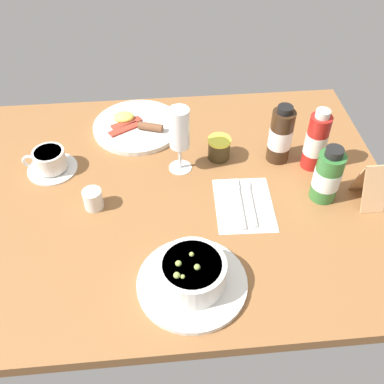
{
  "coord_description": "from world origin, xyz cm",
  "views": [
    {
      "loc": [
        -2.05,
        -77.81,
        77.34
      ],
      "look_at": [
        4.67,
        -5.35,
        4.64
      ],
      "focal_mm": 41.27,
      "sensor_mm": 36.0,
      "label": 1
    }
  ],
  "objects_px": {
    "creamer_jug": "(93,199)",
    "jam_jar": "(219,148)",
    "porridge_bowl": "(192,275)",
    "wine_glass": "(179,131)",
    "sauce_bottle_red": "(316,141)",
    "sauce_bottle_brown": "(281,136)",
    "cutlery_setting": "(244,203)",
    "coffee_cup": "(50,161)",
    "menu_card": "(372,183)",
    "sauce_bottle_green": "(327,176)",
    "breakfast_plate": "(137,126)"
  },
  "relations": [
    {
      "from": "porridge_bowl",
      "to": "wine_glass",
      "type": "xyz_separation_m",
      "value": [
        0.0,
        0.36,
        0.09
      ]
    },
    {
      "from": "cutlery_setting",
      "to": "breakfast_plate",
      "type": "distance_m",
      "value": 0.42
    },
    {
      "from": "creamer_jug",
      "to": "sauce_bottle_brown",
      "type": "xyz_separation_m",
      "value": [
        0.48,
        0.13,
        0.05
      ]
    },
    {
      "from": "coffee_cup",
      "to": "breakfast_plate",
      "type": "bearing_deg",
      "value": 35.74
    },
    {
      "from": "menu_card",
      "to": "porridge_bowl",
      "type": "bearing_deg",
      "value": -155.45
    },
    {
      "from": "breakfast_plate",
      "to": "cutlery_setting",
      "type": "bearing_deg",
      "value": -51.95
    },
    {
      "from": "sauce_bottle_brown",
      "to": "coffee_cup",
      "type": "bearing_deg",
      "value": 179.15
    },
    {
      "from": "porridge_bowl",
      "to": "cutlery_setting",
      "type": "height_order",
      "value": "porridge_bowl"
    },
    {
      "from": "cutlery_setting",
      "to": "breakfast_plate",
      "type": "bearing_deg",
      "value": 128.05
    },
    {
      "from": "coffee_cup",
      "to": "wine_glass",
      "type": "relative_size",
      "value": 0.73
    },
    {
      "from": "porridge_bowl",
      "to": "cutlery_setting",
      "type": "relative_size",
      "value": 1.21
    },
    {
      "from": "cutlery_setting",
      "to": "wine_glass",
      "type": "distance_m",
      "value": 0.23
    },
    {
      "from": "sauce_bottle_brown",
      "to": "creamer_jug",
      "type": "bearing_deg",
      "value": -164.2
    },
    {
      "from": "sauce_bottle_red",
      "to": "breakfast_plate",
      "type": "height_order",
      "value": "sauce_bottle_red"
    },
    {
      "from": "creamer_jug",
      "to": "jam_jar",
      "type": "relative_size",
      "value": 0.92
    },
    {
      "from": "sauce_bottle_red",
      "to": "sauce_bottle_brown",
      "type": "bearing_deg",
      "value": 156.09
    },
    {
      "from": "sauce_bottle_green",
      "to": "breakfast_plate",
      "type": "xyz_separation_m",
      "value": [
        -0.45,
        0.32,
        -0.06
      ]
    },
    {
      "from": "coffee_cup",
      "to": "menu_card",
      "type": "distance_m",
      "value": 0.8
    },
    {
      "from": "menu_card",
      "to": "jam_jar",
      "type": "bearing_deg",
      "value": 150.16
    },
    {
      "from": "breakfast_plate",
      "to": "menu_card",
      "type": "distance_m",
      "value": 0.65
    },
    {
      "from": "coffee_cup",
      "to": "jam_jar",
      "type": "bearing_deg",
      "value": 1.19
    },
    {
      "from": "coffee_cup",
      "to": "sauce_bottle_green",
      "type": "height_order",
      "value": "sauce_bottle_green"
    },
    {
      "from": "porridge_bowl",
      "to": "jam_jar",
      "type": "distance_m",
      "value": 0.41
    },
    {
      "from": "jam_jar",
      "to": "porridge_bowl",
      "type": "bearing_deg",
      "value": -105.38
    },
    {
      "from": "wine_glass",
      "to": "coffee_cup",
      "type": "bearing_deg",
      "value": 175.86
    },
    {
      "from": "wine_glass",
      "to": "menu_card",
      "type": "bearing_deg",
      "value": -19.81
    },
    {
      "from": "creamer_jug",
      "to": "menu_card",
      "type": "relative_size",
      "value": 0.5
    },
    {
      "from": "cutlery_setting",
      "to": "wine_glass",
      "type": "height_order",
      "value": "wine_glass"
    },
    {
      "from": "sauce_bottle_red",
      "to": "menu_card",
      "type": "xyz_separation_m",
      "value": [
        0.1,
        -0.14,
        -0.02
      ]
    },
    {
      "from": "cutlery_setting",
      "to": "sauce_bottle_red",
      "type": "height_order",
      "value": "sauce_bottle_red"
    },
    {
      "from": "cutlery_setting",
      "to": "sauce_bottle_green",
      "type": "bearing_deg",
      "value": 2.33
    },
    {
      "from": "porridge_bowl",
      "to": "sauce_bottle_red",
      "type": "height_order",
      "value": "sauce_bottle_red"
    },
    {
      "from": "cutlery_setting",
      "to": "jam_jar",
      "type": "xyz_separation_m",
      "value": [
        -0.04,
        0.18,
        0.03
      ]
    },
    {
      "from": "jam_jar",
      "to": "menu_card",
      "type": "relative_size",
      "value": 0.55
    },
    {
      "from": "sauce_bottle_red",
      "to": "breakfast_plate",
      "type": "relative_size",
      "value": 0.68
    },
    {
      "from": "jam_jar",
      "to": "sauce_bottle_red",
      "type": "distance_m",
      "value": 0.25
    },
    {
      "from": "creamer_jug",
      "to": "jam_jar",
      "type": "height_order",
      "value": "jam_jar"
    },
    {
      "from": "creamer_jug",
      "to": "sauce_bottle_red",
      "type": "xyz_separation_m",
      "value": [
        0.56,
        0.1,
        0.05
      ]
    },
    {
      "from": "cutlery_setting",
      "to": "creamer_jug",
      "type": "xyz_separation_m",
      "value": [
        -0.36,
        0.02,
        0.02
      ]
    },
    {
      "from": "coffee_cup",
      "to": "jam_jar",
      "type": "xyz_separation_m",
      "value": [
        0.44,
        0.01,
        0.0
      ]
    },
    {
      "from": "menu_card",
      "to": "sauce_bottle_red",
      "type": "bearing_deg",
      "value": 125.31
    },
    {
      "from": "sauce_bottle_red",
      "to": "jam_jar",
      "type": "bearing_deg",
      "value": 167.13
    },
    {
      "from": "cutlery_setting",
      "to": "wine_glass",
      "type": "bearing_deg",
      "value": 134.8
    },
    {
      "from": "porridge_bowl",
      "to": "sauce_bottle_brown",
      "type": "distance_m",
      "value": 0.46
    },
    {
      "from": "cutlery_setting",
      "to": "sauce_bottle_green",
      "type": "relative_size",
      "value": 1.25
    },
    {
      "from": "jam_jar",
      "to": "sauce_bottle_red",
      "type": "xyz_separation_m",
      "value": [
        0.24,
        -0.05,
        0.05
      ]
    },
    {
      "from": "coffee_cup",
      "to": "sauce_bottle_red",
      "type": "bearing_deg",
      "value": -3.8
    },
    {
      "from": "creamer_jug",
      "to": "sauce_bottle_green",
      "type": "xyz_separation_m",
      "value": [
        0.55,
        -0.02,
        0.04
      ]
    },
    {
      "from": "jam_jar",
      "to": "breakfast_plate",
      "type": "relative_size",
      "value": 0.24
    },
    {
      "from": "creamer_jug",
      "to": "wine_glass",
      "type": "xyz_separation_m",
      "value": [
        0.21,
        0.12,
        0.09
      ]
    }
  ]
}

